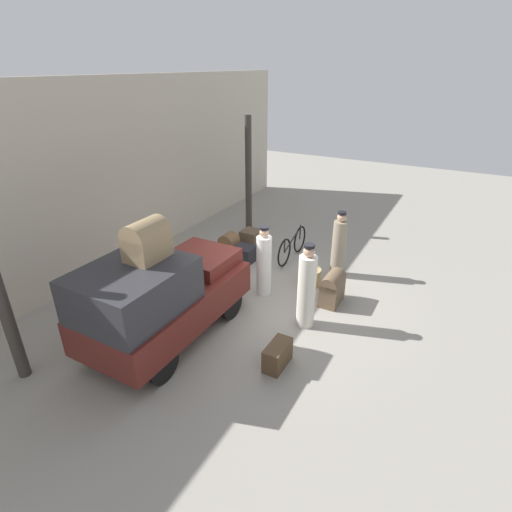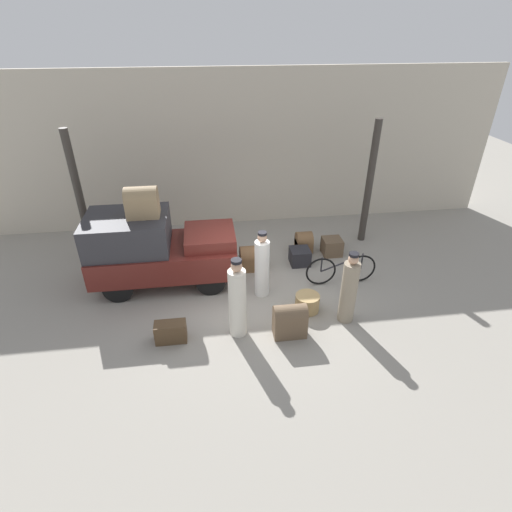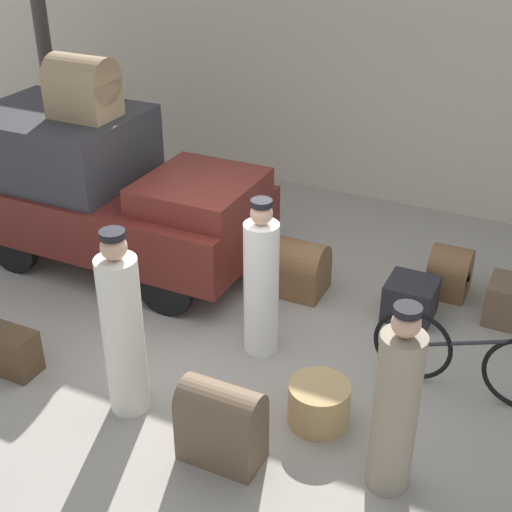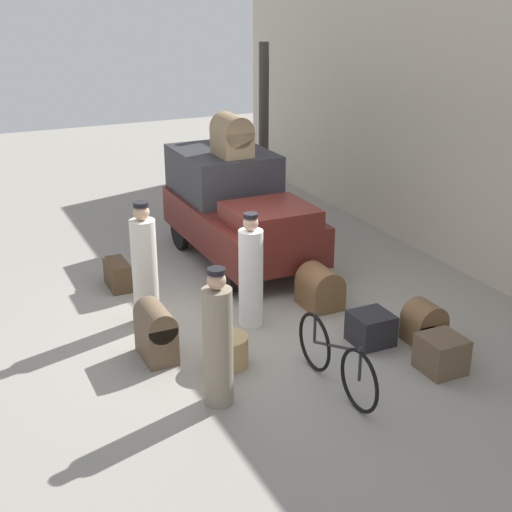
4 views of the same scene
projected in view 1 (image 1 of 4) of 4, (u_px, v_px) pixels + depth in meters
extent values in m
plane|color=gray|center=(260.00, 300.00, 8.82)|extent=(30.00, 30.00, 0.00)
cube|color=beige|center=(112.00, 177.00, 9.62)|extent=(16.00, 0.15, 4.50)
cylinder|color=#38332D|center=(248.00, 175.00, 11.93)|extent=(0.20, 0.20, 3.42)
cylinder|color=black|center=(175.00, 286.00, 8.72)|extent=(0.67, 0.12, 0.67)
cylinder|color=black|center=(231.00, 303.00, 8.08)|extent=(0.67, 0.12, 0.67)
cylinder|color=black|center=(100.00, 337.00, 7.08)|extent=(0.67, 0.12, 0.67)
cylinder|color=black|center=(163.00, 364.00, 6.44)|extent=(0.67, 0.12, 0.67)
cube|color=#591E19|center=(168.00, 304.00, 7.43)|extent=(3.35, 1.61, 0.64)
cube|color=#2D2D33|center=(134.00, 289.00, 6.53)|extent=(1.84, 1.49, 0.77)
cube|color=#591E19|center=(201.00, 259.00, 8.09)|extent=(1.17, 1.26, 0.29)
torus|color=black|center=(300.00, 239.00, 10.94)|extent=(0.74, 0.04, 0.74)
torus|color=black|center=(284.00, 253.00, 10.16)|extent=(0.74, 0.04, 0.74)
cylinder|color=#232328|center=(293.00, 239.00, 10.47)|extent=(1.00, 0.04, 0.40)
cylinder|color=#232328|center=(284.00, 246.00, 10.08)|extent=(0.04, 0.04, 0.38)
cylinder|color=#232328|center=(300.00, 232.00, 10.85)|extent=(0.04, 0.04, 0.42)
cylinder|color=tan|center=(310.00, 276.00, 9.40)|extent=(0.53, 0.53, 0.39)
cylinder|color=gray|center=(339.00, 249.00, 9.58)|extent=(0.34, 0.34, 1.40)
sphere|color=tan|center=(342.00, 217.00, 9.23)|extent=(0.21, 0.21, 0.21)
cylinder|color=black|center=(342.00, 213.00, 9.18)|extent=(0.20, 0.20, 0.06)
cylinder|color=white|center=(264.00, 266.00, 8.80)|extent=(0.34, 0.34, 1.38)
sphere|color=tan|center=(264.00, 233.00, 8.46)|extent=(0.21, 0.21, 0.21)
cylinder|color=black|center=(264.00, 228.00, 8.41)|extent=(0.20, 0.20, 0.06)
cylinder|color=silver|center=(306.00, 292.00, 7.68)|extent=(0.35, 0.35, 1.50)
sphere|color=tan|center=(309.00, 251.00, 7.31)|extent=(0.22, 0.22, 0.22)
cylinder|color=black|center=(309.00, 246.00, 7.26)|extent=(0.21, 0.21, 0.06)
cube|color=brown|center=(219.00, 276.00, 9.46)|extent=(0.61, 0.52, 0.35)
cylinder|color=brown|center=(219.00, 269.00, 9.38)|extent=(0.61, 0.52, 0.52)
cube|color=#4C3823|center=(278.00, 355.00, 6.83)|extent=(0.62, 0.30, 0.43)
cube|color=brown|center=(332.00, 292.00, 8.62)|extent=(0.66, 0.38, 0.53)
cylinder|color=brown|center=(333.00, 281.00, 8.50)|extent=(0.66, 0.38, 0.38)
cube|color=brown|center=(251.00, 238.00, 11.38)|extent=(0.51, 0.49, 0.46)
cube|color=brown|center=(229.00, 247.00, 10.98)|extent=(0.43, 0.47, 0.32)
cylinder|color=brown|center=(229.00, 242.00, 10.90)|extent=(0.43, 0.47, 0.47)
cube|color=#232328|center=(245.00, 254.00, 10.46)|extent=(0.51, 0.51, 0.42)
cube|color=#937A56|center=(147.00, 247.00, 6.60)|extent=(0.70, 0.51, 0.42)
cylinder|color=#937A56|center=(146.00, 235.00, 6.51)|extent=(0.70, 0.51, 0.51)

